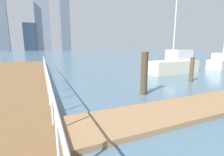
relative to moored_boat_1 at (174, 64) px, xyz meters
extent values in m
plane|color=slate|center=(-8.85, 5.60, -0.89)|extent=(300.00, 300.00, 0.00)
cube|color=#93704C|center=(-6.10, -7.92, -0.80)|extent=(12.50, 2.00, 0.18)
cylinder|color=white|center=(-12.00, -9.47, 0.03)|extent=(0.06, 0.06, 1.05)
cylinder|color=white|center=(-12.00, -7.85, 0.03)|extent=(0.06, 0.06, 1.05)
cylinder|color=white|center=(-12.00, -6.23, 0.03)|extent=(0.06, 0.06, 1.05)
cylinder|color=white|center=(-12.00, -4.61, 0.03)|extent=(0.06, 0.06, 1.05)
cylinder|color=white|center=(-12.00, -2.99, 0.03)|extent=(0.06, 0.06, 1.05)
cylinder|color=white|center=(-12.00, -1.37, 0.03)|extent=(0.06, 0.06, 1.05)
cylinder|color=white|center=(-12.00, 0.25, 0.03)|extent=(0.06, 0.06, 1.05)
cylinder|color=white|center=(-12.00, 1.87, 0.03)|extent=(0.06, 0.06, 1.05)
cylinder|color=white|center=(-12.00, 3.49, 0.03)|extent=(0.06, 0.06, 1.05)
cylinder|color=white|center=(-12.00, 5.11, 0.03)|extent=(0.06, 0.06, 1.05)
cylinder|color=white|center=(-12.00, 6.73, 0.03)|extent=(0.06, 0.06, 1.05)
cylinder|color=white|center=(-12.00, 8.34, 0.03)|extent=(0.06, 0.06, 1.05)
cylinder|color=white|center=(-12.00, 9.96, 0.03)|extent=(0.06, 0.06, 1.05)
cylinder|color=white|center=(-12.00, -4.61, 0.56)|extent=(0.06, 29.15, 0.06)
cylinder|color=brown|center=(-2.12, -3.93, 0.01)|extent=(0.29, 0.29, 1.80)
cylinder|color=#473826|center=(-7.25, -5.28, 0.24)|extent=(0.36, 0.36, 2.27)
cube|color=beige|center=(-0.18, -0.01, -0.28)|extent=(5.67, 2.35, 1.22)
cube|color=white|center=(0.66, 0.04, 0.87)|extent=(2.28, 1.73, 1.09)
cylinder|color=silver|center=(-0.18, -0.01, 4.52)|extent=(0.12, 0.12, 8.39)
cube|color=white|center=(8.36, 0.45, -0.35)|extent=(5.19, 2.73, 1.10)
cube|color=white|center=(7.57, 0.27, 0.60)|extent=(1.92, 1.67, 0.79)
cube|color=slate|center=(-41.10, 155.29, 32.83)|extent=(9.03, 12.63, 67.45)
cube|color=slate|center=(-21.21, 166.13, 12.13)|extent=(11.29, 11.23, 26.04)
cube|color=gray|center=(-9.39, 170.03, 31.05)|extent=(13.94, 14.47, 63.88)
cube|color=slate|center=(10.74, 158.76, 27.50)|extent=(9.21, 12.16, 56.80)
camera|label=1|loc=(-12.15, -12.24, 1.56)|focal=25.56mm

